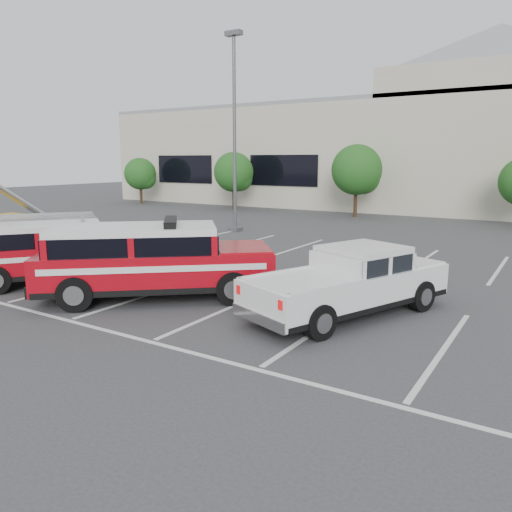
{
  "coord_description": "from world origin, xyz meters",
  "views": [
    {
      "loc": [
        7.28,
        -10.19,
        3.83
      ],
      "look_at": [
        -0.35,
        1.95,
        1.05
      ],
      "focal_mm": 35.0,
      "sensor_mm": 36.0,
      "label": 1
    }
  ],
  "objects": [
    {
      "name": "tree_left",
      "position": [
        -14.91,
        22.05,
        2.77
      ],
      "size": [
        3.07,
        3.07,
        4.42
      ],
      "color": "#3F2B19",
      "rests_on": "ground"
    },
    {
      "name": "light_pole_left",
      "position": [
        -8.0,
        12.0,
        5.19
      ],
      "size": [
        0.9,
        0.6,
        10.24
      ],
      "color": "#59595E",
      "rests_on": "ground"
    },
    {
      "name": "stall_markings",
      "position": [
        0.0,
        4.5,
        0.01
      ],
      "size": [
        23.0,
        15.0,
        0.01
      ],
      "primitive_type": "cube",
      "color": "silver",
      "rests_on": "ground"
    },
    {
      "name": "white_pickup",
      "position": [
        2.86,
        1.24,
        0.68
      ],
      "size": [
        3.83,
        5.85,
        1.7
      ],
      "rotation": [
        0.0,
        0.0,
        -0.38
      ],
      "color": "silver",
      "rests_on": "ground"
    },
    {
      "name": "ladder_suv",
      "position": [
        -6.31,
        -0.5,
        0.85
      ],
      "size": [
        4.92,
        5.61,
        2.13
      ],
      "rotation": [
        0.0,
        0.0,
        -0.64
      ],
      "color": "#9B0712",
      "rests_on": "ground"
    },
    {
      "name": "fire_chief_suv",
      "position": [
        -2.4,
        -0.21,
        0.91
      ],
      "size": [
        6.31,
        5.85,
        2.23
      ],
      "rotation": [
        0.0,
        0.0,
        -0.87
      ],
      "color": "#9B0712",
      "rests_on": "ground"
    },
    {
      "name": "ground",
      "position": [
        0.0,
        0.0,
        0.0
      ],
      "size": [
        120.0,
        120.0,
        0.0
      ],
      "primitive_type": "plane",
      "color": "#353537",
      "rests_on": "ground"
    },
    {
      "name": "tree_far_left",
      "position": [
        -24.91,
        22.05,
        2.5
      ],
      "size": [
        2.77,
        2.77,
        3.99
      ],
      "color": "#3F2B19",
      "rests_on": "ground"
    },
    {
      "name": "tree_mid_left",
      "position": [
        -4.91,
        22.05,
        3.04
      ],
      "size": [
        3.37,
        3.37,
        4.85
      ],
      "color": "#3F2B19",
      "rests_on": "ground"
    },
    {
      "name": "convention_building",
      "position": [
        0.18,
        31.86,
        4.72
      ],
      "size": [
        60.0,
        16.99,
        13.2
      ],
      "color": "beige",
      "rests_on": "ground"
    }
  ]
}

